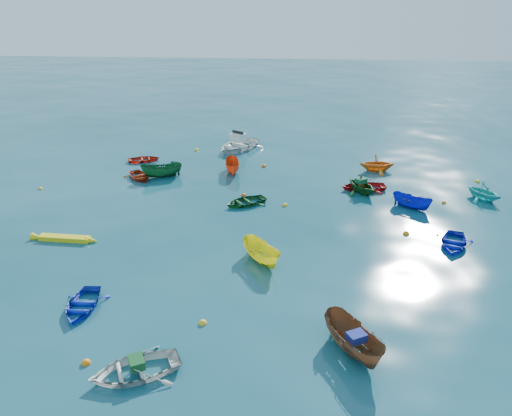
# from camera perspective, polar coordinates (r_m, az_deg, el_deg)

# --- Properties ---
(ground) EXTENTS (160.00, 160.00, 0.00)m
(ground) POSITION_cam_1_polar(r_m,az_deg,el_deg) (27.14, -0.83, -5.05)
(ground) COLOR #0A3F4A
(ground) RESTS_ON ground
(dinghy_blue_sw) EXTENTS (2.14, 2.90, 0.59)m
(dinghy_blue_sw) POSITION_cam_1_polar(r_m,az_deg,el_deg) (24.03, -19.22, -10.77)
(dinghy_blue_sw) COLOR #0F28BB
(dinghy_blue_sw) RESTS_ON ground
(dinghy_white_near) EXTENTS (4.04, 3.63, 0.69)m
(dinghy_white_near) POSITION_cam_1_polar(r_m,az_deg,el_deg) (20.02, -13.63, -17.95)
(dinghy_white_near) COLOR silver
(dinghy_white_near) RESTS_ON ground
(sampan_brown_mid) EXTENTS (2.81, 3.67, 1.34)m
(sampan_brown_mid) POSITION_cam_1_polar(r_m,az_deg,el_deg) (20.78, 10.97, -15.85)
(sampan_brown_mid) COLOR brown
(sampan_brown_mid) RESTS_ON ground
(dinghy_blue_se) EXTENTS (2.91, 3.41, 0.60)m
(dinghy_blue_se) POSITION_cam_1_polar(r_m,az_deg,el_deg) (29.84, 21.57, -4.04)
(dinghy_blue_se) COLOR #0E19B0
(dinghy_blue_se) RESTS_ON ground
(sampan_yellow_mid) EXTENTS (2.73, 3.17, 1.19)m
(sampan_yellow_mid) POSITION_cam_1_polar(r_m,az_deg,el_deg) (26.24, 0.67, -6.14)
(sampan_yellow_mid) COLOR yellow
(sampan_yellow_mid) RESTS_ON ground
(dinghy_green_e) EXTENTS (3.47, 3.25, 0.58)m
(dinghy_green_e) POSITION_cam_1_polar(r_m,az_deg,el_deg) (33.00, -1.21, 0.45)
(dinghy_green_e) COLOR #114A21
(dinghy_green_e) RESTS_ON ground
(dinghy_cyan_se) EXTENTS (3.25, 3.33, 1.33)m
(dinghy_cyan_se) POSITION_cam_1_polar(r_m,az_deg,el_deg) (37.07, 24.43, 0.91)
(dinghy_cyan_se) COLOR #1CB1AE
(dinghy_cyan_se) RESTS_ON ground
(dinghy_red_nw) EXTENTS (3.01, 2.57, 0.53)m
(dinghy_red_nw) POSITION_cam_1_polar(r_m,az_deg,el_deg) (42.35, -12.66, 5.25)
(dinghy_red_nw) COLOR red
(dinghy_red_nw) RESTS_ON ground
(sampan_orange_n) EXTENTS (1.54, 3.03, 1.12)m
(sampan_orange_n) POSITION_cam_1_polar(r_m,az_deg,el_deg) (38.88, -2.66, 4.14)
(sampan_orange_n) COLOR #BD3B11
(sampan_orange_n) RESTS_ON ground
(dinghy_green_n) EXTENTS (3.37, 3.46, 1.39)m
(dinghy_green_n) POSITION_cam_1_polar(r_m,az_deg,el_deg) (35.61, 11.91, 1.72)
(dinghy_green_n) COLOR #104515
(dinghy_green_n) RESTS_ON ground
(dinghy_red_ne) EXTENTS (3.44, 2.68, 0.65)m
(dinghy_red_ne) POSITION_cam_1_polar(r_m,az_deg,el_deg) (36.23, 12.13, 2.10)
(dinghy_red_ne) COLOR #A20D0E
(dinghy_red_ne) RESTS_ON ground
(sampan_blue_far) EXTENTS (2.76, 2.39, 1.04)m
(sampan_blue_far) POSITION_cam_1_polar(r_m,az_deg,el_deg) (33.97, 17.30, 0.02)
(sampan_blue_far) COLOR #0D16A3
(sampan_blue_far) RESTS_ON ground
(dinghy_red_far) EXTENTS (3.17, 3.30, 0.56)m
(dinghy_red_far) POSITION_cam_1_polar(r_m,az_deg,el_deg) (38.50, -13.14, 3.32)
(dinghy_red_far) COLOR #9F2B0D
(dinghy_red_far) RESTS_ON ground
(dinghy_orange_far) EXTENTS (2.86, 2.52, 1.41)m
(dinghy_orange_far) POSITION_cam_1_polar(r_m,az_deg,el_deg) (40.19, 13.60, 4.15)
(dinghy_orange_far) COLOR orange
(dinghy_orange_far) RESTS_ON ground
(sampan_green_far) EXTENTS (3.31, 2.19, 1.20)m
(sampan_green_far) POSITION_cam_1_polar(r_m,az_deg,el_deg) (38.44, -10.68, 3.50)
(sampan_green_far) COLOR #104826
(sampan_green_far) RESTS_ON ground
(kayak_yellow) EXTENTS (3.65, 0.70, 0.36)m
(kayak_yellow) POSITION_cam_1_polar(r_m,az_deg,el_deg) (30.33, -20.99, -3.48)
(kayak_yellow) COLOR yellow
(kayak_yellow) RESTS_ON ground
(motorboat_white) EXTENTS (5.32, 5.73, 1.57)m
(motorboat_white) POSITION_cam_1_polar(r_m,az_deg,el_deg) (44.53, -2.06, 6.74)
(motorboat_white) COLOR white
(motorboat_white) RESTS_ON ground
(tarp_green_a) EXTENTS (0.81, 0.88, 0.35)m
(tarp_green_a) POSITION_cam_1_polar(r_m,az_deg,el_deg) (19.69, -13.48, -16.77)
(tarp_green_a) COLOR #134F23
(tarp_green_a) RESTS_ON dinghy_white_near
(tarp_blue_a) EXTENTS (0.86, 0.79, 0.34)m
(tarp_blue_a) POSITION_cam_1_polar(r_m,az_deg,el_deg) (20.17, 11.40, -14.25)
(tarp_blue_a) COLOR navy
(tarp_blue_a) RESTS_ON sampan_brown_mid
(tarp_green_b) EXTENTS (0.89, 0.84, 0.34)m
(tarp_green_b) POSITION_cam_1_polar(r_m,az_deg,el_deg) (35.37, 11.92, 3.08)
(tarp_green_b) COLOR #134E2B
(tarp_green_b) RESTS_ON dinghy_green_n
(tarp_orange_b) EXTENTS (0.62, 0.76, 0.33)m
(tarp_orange_b) POSITION_cam_1_polar(r_m,az_deg,el_deg) (36.03, 12.04, 2.82)
(tarp_orange_b) COLOR #C86A14
(tarp_orange_b) RESTS_ON dinghy_red_ne
(buoy_or_a) EXTENTS (0.36, 0.36, 0.36)m
(buoy_or_a) POSITION_cam_1_polar(r_m,az_deg,el_deg) (20.96, -18.84, -16.46)
(buoy_or_a) COLOR orange
(buoy_or_a) RESTS_ON ground
(buoy_ye_a) EXTENTS (0.36, 0.36, 0.36)m
(buoy_ye_a) POSITION_cam_1_polar(r_m,az_deg,el_deg) (21.97, -6.11, -13.00)
(buoy_ye_a) COLOR yellow
(buoy_ye_a) RESTS_ON ground
(buoy_or_b) EXTENTS (0.39, 0.39, 0.39)m
(buoy_or_b) POSITION_cam_1_polar(r_m,az_deg,el_deg) (30.31, 16.78, -2.88)
(buoy_or_b) COLOR orange
(buoy_or_b) RESTS_ON ground
(buoy_ye_b) EXTENTS (0.30, 0.30, 0.30)m
(buoy_ye_b) POSITION_cam_1_polar(r_m,az_deg,el_deg) (38.67, -23.41, 2.01)
(buoy_ye_b) COLOR yellow
(buoy_ye_b) RESTS_ON ground
(buoy_or_c) EXTENTS (0.37, 0.37, 0.37)m
(buoy_or_c) POSITION_cam_1_polar(r_m,az_deg,el_deg) (34.32, -1.41, 1.40)
(buoy_or_c) COLOR #E14A0C
(buoy_or_c) RESTS_ON ground
(buoy_ye_c) EXTENTS (0.36, 0.36, 0.36)m
(buoy_ye_c) POSITION_cam_1_polar(r_m,az_deg,el_deg) (32.81, 3.31, 0.27)
(buoy_ye_c) COLOR yellow
(buoy_ye_c) RESTS_ON ground
(buoy_or_d) EXTENTS (0.30, 0.30, 0.30)m
(buoy_or_d) POSITION_cam_1_polar(r_m,az_deg,el_deg) (35.43, 20.67, 0.53)
(buoy_or_d) COLOR orange
(buoy_or_d) RESTS_ON ground
(buoy_ye_d) EXTENTS (0.39, 0.39, 0.39)m
(buoy_ye_d) POSITION_cam_1_polar(r_m,az_deg,el_deg) (44.44, -6.82, 6.55)
(buoy_ye_d) COLOR yellow
(buoy_ye_d) RESTS_ON ground
(buoy_or_e) EXTENTS (0.38, 0.38, 0.38)m
(buoy_or_e) POSITION_cam_1_polar(r_m,az_deg,el_deg) (40.01, 0.90, 4.75)
(buoy_or_e) COLOR #E2550C
(buoy_or_e) RESTS_ON ground
(buoy_ye_e) EXTENTS (0.36, 0.36, 0.36)m
(buoy_ye_e) POSITION_cam_1_polar(r_m,az_deg,el_deg) (40.27, 23.98, 2.74)
(buoy_ye_e) COLOR yellow
(buoy_ye_e) RESTS_ON ground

